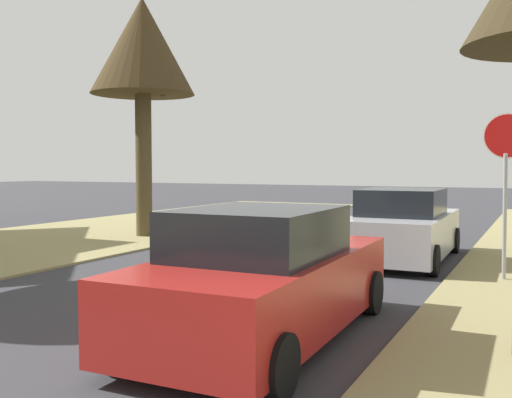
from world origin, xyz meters
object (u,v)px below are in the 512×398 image
at_px(street_tree_left_mid_b, 142,50).
at_px(parked_sedan_silver, 403,228).
at_px(parked_sedan_red, 265,278).
at_px(stop_sign_far, 507,159).

xyz_separation_m(street_tree_left_mid_b, parked_sedan_silver, (7.66, -0.87, -4.66)).
height_order(street_tree_left_mid_b, parked_sedan_red, street_tree_left_mid_b).
relative_size(stop_sign_far, parked_sedan_red, 0.67).
bearing_deg(street_tree_left_mid_b, parked_sedan_red, -44.82).
distance_m(street_tree_left_mid_b, parked_sedan_red, 11.45).
bearing_deg(stop_sign_far, street_tree_left_mid_b, 166.10).
relative_size(street_tree_left_mid_b, parked_sedan_silver, 1.54).
distance_m(parked_sedan_red, parked_sedan_silver, 6.51).
relative_size(street_tree_left_mid_b, parked_sedan_red, 1.54).
relative_size(parked_sedan_red, parked_sedan_silver, 1.00).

